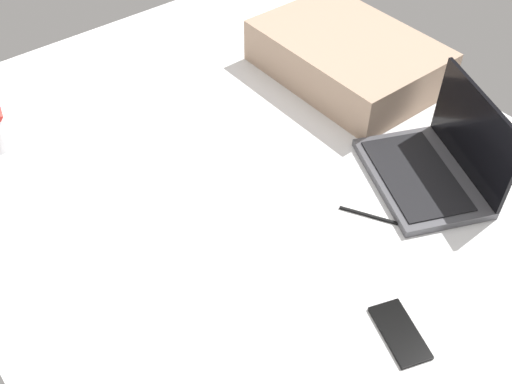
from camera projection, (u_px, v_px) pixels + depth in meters
bed_mattress at (258, 203)px, 152.12cm from camera, size 180.00×140.00×18.00cm
laptop at (435, 165)px, 142.58cm from camera, size 39.49×34.39×23.00cm
cell_phone at (400, 333)px, 114.46cm from camera, size 15.46×11.07×0.80cm
pillow at (347, 57)px, 172.44cm from camera, size 52.00×36.00×13.00cm
charger_cable at (375, 217)px, 135.96cm from camera, size 15.06×8.95×0.60cm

